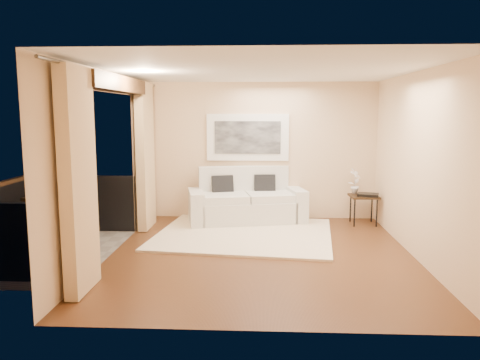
# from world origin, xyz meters

# --- Properties ---
(floor) EXTENTS (5.00, 5.00, 0.00)m
(floor) POSITION_xyz_m (0.00, 0.00, 0.00)
(floor) COLOR #59331A
(floor) RESTS_ON ground
(room_shell) EXTENTS (5.00, 6.40, 5.00)m
(room_shell) POSITION_xyz_m (-2.13, 0.00, 2.52)
(room_shell) COLOR white
(room_shell) RESTS_ON ground
(balcony) EXTENTS (1.81, 2.60, 1.17)m
(balcony) POSITION_xyz_m (-3.31, 0.00, 0.18)
(balcony) COLOR #605B56
(balcony) RESTS_ON ground
(curtains) EXTENTS (0.16, 4.80, 2.64)m
(curtains) POSITION_xyz_m (-2.11, 0.00, 1.34)
(curtains) COLOR #DEBB89
(curtains) RESTS_ON ground
(artwork) EXTENTS (1.62, 0.07, 0.92)m
(artwork) POSITION_xyz_m (-0.29, 2.46, 1.62)
(artwork) COLOR white
(artwork) RESTS_ON room_shell
(rug) EXTENTS (3.23, 2.89, 0.04)m
(rug) POSITION_xyz_m (-0.30, 1.10, 0.02)
(rug) COLOR #FDECCC
(rug) RESTS_ON floor
(sofa) EXTENTS (2.34, 1.38, 1.05)m
(sofa) POSITION_xyz_m (-0.30, 2.10, 0.37)
(sofa) COLOR silver
(sofa) RESTS_ON floor
(side_table) EXTENTS (0.54, 0.54, 0.56)m
(side_table) POSITION_xyz_m (1.93, 2.00, 0.50)
(side_table) COLOR #311F10
(side_table) RESTS_ON floor
(tray) EXTENTS (0.44, 0.37, 0.05)m
(tray) POSITION_xyz_m (1.99, 1.93, 0.58)
(tray) COLOR black
(tray) RESTS_ON side_table
(orchid) EXTENTS (0.31, 0.32, 0.50)m
(orchid) POSITION_xyz_m (1.78, 2.15, 0.81)
(orchid) COLOR white
(orchid) RESTS_ON side_table
(bistro_table) EXTENTS (0.83, 0.83, 0.83)m
(bistro_table) POSITION_xyz_m (-3.23, 0.26, 0.75)
(bistro_table) COLOR #311F10
(bistro_table) RESTS_ON balcony
(balcony_chair_far) EXTENTS (0.48, 0.49, 1.00)m
(balcony_chair_far) POSITION_xyz_m (-3.19, 0.67, 0.58)
(balcony_chair_far) COLOR #311F10
(balcony_chair_far) RESTS_ON balcony
(balcony_chair_near) EXTENTS (0.52, 0.53, 0.99)m
(balcony_chair_near) POSITION_xyz_m (-2.75, -0.76, 0.57)
(balcony_chair_near) COLOR #311F10
(balcony_chair_near) RESTS_ON balcony
(ice_bucket) EXTENTS (0.18, 0.18, 0.20)m
(ice_bucket) POSITION_xyz_m (-3.36, 0.32, 0.93)
(ice_bucket) COLOR white
(ice_bucket) RESTS_ON bistro_table
(candle) EXTENTS (0.06, 0.06, 0.07)m
(candle) POSITION_xyz_m (-3.16, 0.40, 0.86)
(candle) COLOR #FC1617
(candle) RESTS_ON bistro_table
(vase) EXTENTS (0.04, 0.04, 0.18)m
(vase) POSITION_xyz_m (-3.27, 0.09, 0.92)
(vase) COLOR white
(vase) RESTS_ON bistro_table
(glass_a) EXTENTS (0.06, 0.06, 0.12)m
(glass_a) POSITION_xyz_m (-3.09, 0.14, 0.89)
(glass_a) COLOR white
(glass_a) RESTS_ON bistro_table
(glass_b) EXTENTS (0.06, 0.06, 0.12)m
(glass_b) POSITION_xyz_m (-3.07, 0.24, 0.89)
(glass_b) COLOR silver
(glass_b) RESTS_ON bistro_table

